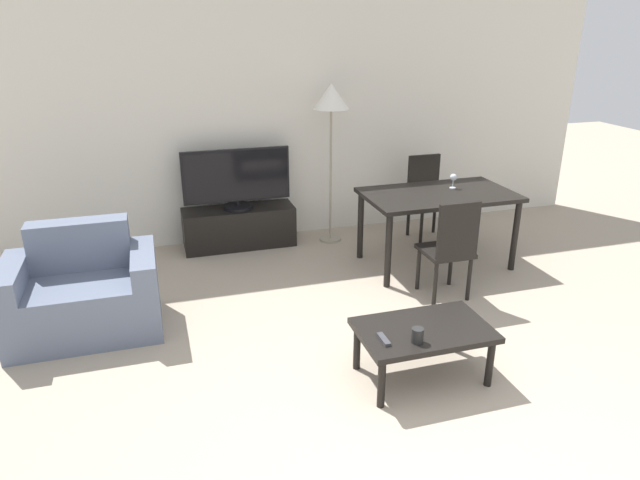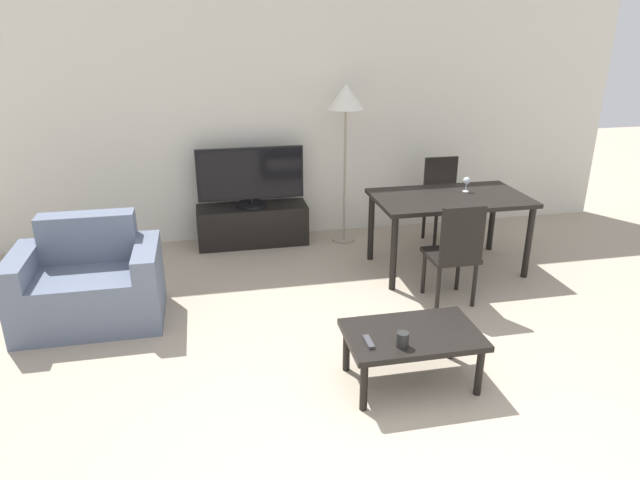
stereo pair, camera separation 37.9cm
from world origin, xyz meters
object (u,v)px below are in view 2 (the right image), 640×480
coffee_table (412,339)px  floor_lamp (346,104)px  cup_white_near (403,340)px  dining_table (450,205)px  dining_chair_far (443,197)px  remote_primary (369,342)px  dining_chair_near (455,250)px  armchair (90,285)px  tv_stand (253,225)px  wine_glass_left (467,182)px  tv (251,177)px

coffee_table → floor_lamp: (0.19, 2.64, 1.15)m
cup_white_near → dining_table: bearing=59.3°
dining_chair_far → cup_white_near: size_ratio=9.21×
remote_primary → floor_lamp: bearing=79.3°
dining_chair_near → armchair: bearing=173.6°
coffee_table → cup_white_near: bearing=-129.2°
dining_table → dining_chair_far: dining_chair_far is taller
tv_stand → wine_glass_left: (1.99, -0.93, 0.63)m
floor_lamp → cup_white_near: floor_lamp is taller
tv_stand → floor_lamp: floor_lamp is taller
dining_chair_near → remote_primary: bearing=-134.5°
remote_primary → armchair: bearing=143.5°
cup_white_near → remote_primary: bearing=158.2°
wine_glass_left → tv_stand: bearing=154.8°
dining_chair_near → floor_lamp: (-0.55, 1.64, 0.99)m
armchair → dining_chair_near: 2.99m
tv → dining_table: bearing=-30.0°
dining_chair_far → dining_chair_near: bearing=-109.1°
coffee_table → dining_chair_near: bearing=53.6°
wine_glass_left → armchair: bearing=-171.8°
coffee_table → wine_glass_left: wine_glass_left is taller
armchair → dining_chair_far: dining_chair_far is taller
dining_chair_far → armchair: bearing=-162.2°
floor_lamp → remote_primary: floor_lamp is taller
wine_glass_left → coffee_table: bearing=-123.1°
dining_table → cup_white_near: size_ratio=14.56×
dining_table → dining_chair_near: bearing=-109.1°
wine_glass_left → floor_lamp: bearing=140.7°
dining_chair_near → floor_lamp: size_ratio=0.54×
cup_white_near → tv_stand: bearing=103.0°
floor_lamp → cup_white_near: bearing=-96.5°
armchair → coffee_table: (2.23, -1.34, 0.03)m
wine_glass_left → remote_primary: bearing=-128.5°
dining_chair_near → cup_white_near: 1.44m
dining_table → dining_chair_far: (0.25, 0.72, -0.15)m
tv → remote_primary: bearing=-80.5°
dining_chair_far → floor_lamp: (-1.05, 0.19, 0.99)m
tv → dining_chair_far: (2.04, -0.30, -0.25)m
dining_chair_near → cup_white_near: size_ratio=9.21×
dining_table → floor_lamp: size_ratio=0.85×
tv → dining_chair_near: bearing=-48.8°
tv_stand → dining_chair_near: dining_chair_near is taller
armchair → cup_white_near: (2.10, -1.49, 0.13)m
dining_chair_far → wine_glass_left: (-0.05, -0.63, 0.34)m
tv_stand → coffee_table: bearing=-74.0°
dining_table → dining_chair_near: (-0.25, -0.72, -0.15)m
dining_chair_near → wine_glass_left: 1.00m
dining_table → wine_glass_left: size_ratio=9.84×
cup_white_near → wine_glass_left: size_ratio=0.68×
armchair → dining_chair_near: bearing=-6.4°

